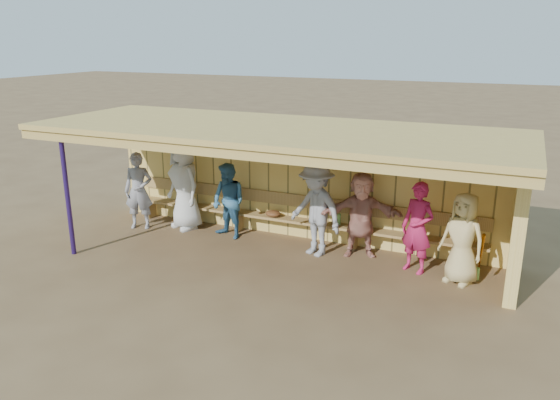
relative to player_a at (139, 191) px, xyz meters
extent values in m
plane|color=brown|center=(3.37, -0.37, -0.84)|extent=(90.00, 90.00, 0.00)
imported|color=gray|center=(0.00, 0.00, 0.00)|extent=(0.71, 0.59, 1.68)
imported|color=silver|center=(0.91, 0.41, 0.15)|extent=(1.14, 0.97, 1.97)
imported|color=#32658A|center=(2.08, 0.26, -0.05)|extent=(0.91, 0.80, 1.58)
imported|color=gray|center=(4.05, 0.12, 0.07)|extent=(1.33, 1.05, 1.81)
imported|color=tan|center=(4.84, 0.44, -0.02)|extent=(1.60, 0.96, 1.64)
imported|color=#B21C4F|center=(5.95, 0.11, -0.02)|extent=(0.70, 0.59, 1.64)
imported|color=tan|center=(6.73, -0.05, -0.04)|extent=(0.91, 0.77, 1.59)
cube|color=#DDBB5E|center=(3.37, 0.98, 0.36)|extent=(8.60, 0.20, 2.40)
cube|color=#DDBB5E|center=(7.57, 0.08, 0.36)|extent=(0.20, 1.62, 2.40)
cube|color=tan|center=(3.37, -0.37, 1.61)|extent=(8.80, 3.20, 0.10)
cube|color=tan|center=(3.37, -1.87, 1.48)|extent=(8.80, 0.10, 0.18)
cube|color=tan|center=(-0.43, -0.37, 1.47)|extent=(0.08, 3.00, 0.16)
cube|color=tan|center=(0.52, -0.37, 1.47)|extent=(0.08, 3.00, 0.16)
cube|color=tan|center=(1.47, -0.37, 1.47)|extent=(0.08, 3.00, 0.16)
cube|color=tan|center=(2.42, -0.37, 1.47)|extent=(0.08, 3.00, 0.16)
cube|color=tan|center=(3.37, -0.37, 1.47)|extent=(0.08, 3.00, 0.16)
cube|color=tan|center=(4.32, -0.37, 1.47)|extent=(0.08, 3.00, 0.16)
cube|color=tan|center=(5.27, -0.37, 1.47)|extent=(0.08, 3.00, 0.16)
cube|color=tan|center=(6.22, -0.37, 1.47)|extent=(0.08, 3.00, 0.16)
cube|color=tan|center=(7.17, -0.37, 1.47)|extent=(0.08, 3.00, 0.16)
cylinder|color=navy|center=(-0.23, -1.77, 0.36)|extent=(0.09, 0.09, 2.40)
cube|color=#A58146|center=(3.37, 0.69, -0.41)|extent=(7.60, 0.32, 0.05)
cube|color=#A58146|center=(3.37, 0.85, -0.04)|extent=(7.60, 0.04, 0.26)
cube|color=#A58146|center=(-0.23, 0.69, -0.64)|extent=(0.06, 0.29, 0.40)
cube|color=#A58146|center=(2.07, 0.69, -0.64)|extent=(0.06, 0.29, 0.40)
cube|color=#A58146|center=(4.66, 0.69, -0.64)|extent=(0.06, 0.29, 0.40)
cube|color=#A58146|center=(6.97, 0.69, -0.64)|extent=(0.06, 0.29, 0.40)
cylinder|color=#C36F17|center=(7.02, 0.49, -0.44)|extent=(0.13, 0.41, 0.80)
sphere|color=orange|center=(6.56, 0.49, -0.80)|extent=(0.08, 0.08, 0.08)
ellipsoid|color=#593319|center=(0.86, 0.64, -0.32)|extent=(0.30, 0.24, 0.14)
ellipsoid|color=#593319|center=(2.93, 0.64, -0.32)|extent=(0.30, 0.24, 0.14)
ellipsoid|color=#593319|center=(2.90, 0.64, -0.32)|extent=(0.30, 0.24, 0.14)
cylinder|color=#77C663|center=(4.31, 0.74, -0.28)|extent=(0.07, 0.07, 0.22)
cylinder|color=yellow|center=(5.91, 0.74, -0.28)|extent=(0.07, 0.07, 0.22)
cylinder|color=#7AC562|center=(7.02, 0.19, -0.73)|extent=(0.07, 0.07, 0.22)
camera|label=1|loc=(7.44, -9.11, 3.20)|focal=35.00mm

